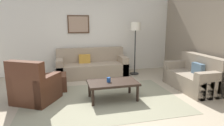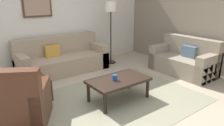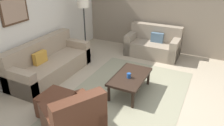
{
  "view_description": "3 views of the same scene",
  "coord_description": "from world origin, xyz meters",
  "px_view_note": "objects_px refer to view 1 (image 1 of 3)",
  "views": [
    {
      "loc": [
        -0.78,
        -3.96,
        1.69
      ],
      "look_at": [
        0.26,
        0.14,
        0.8
      ],
      "focal_mm": 30.81,
      "sensor_mm": 36.0,
      "label": 1
    },
    {
      "loc": [
        -1.99,
        -2.77,
        1.84
      ],
      "look_at": [
        0.34,
        0.33,
        0.61
      ],
      "focal_mm": 33.77,
      "sensor_mm": 36.0,
      "label": 2
    },
    {
      "loc": [
        -3.51,
        -1.43,
        2.64
      ],
      "look_at": [
        0.04,
        0.33,
        0.72
      ],
      "focal_mm": 34.56,
      "sensor_mm": 36.0,
      "label": 3
    }
  ],
  "objects_px": {
    "coffee_table": "(113,84)",
    "lamp_standing": "(135,32)",
    "couch_main": "(92,66)",
    "armchair_leather": "(34,89)",
    "ottoman": "(55,82)",
    "couch_loveseat": "(195,77)",
    "cup": "(109,80)",
    "framed_artwork": "(78,24)"
  },
  "relations": [
    {
      "from": "coffee_table",
      "to": "lamp_standing",
      "type": "xyz_separation_m",
      "value": [
        1.25,
        1.92,
        1.05
      ]
    },
    {
      "from": "couch_main",
      "to": "lamp_standing",
      "type": "distance_m",
      "value": 1.81
    },
    {
      "from": "armchair_leather",
      "to": "ottoman",
      "type": "height_order",
      "value": "armchair_leather"
    },
    {
      "from": "ottoman",
      "to": "armchair_leather",
      "type": "bearing_deg",
      "value": -119.99
    },
    {
      "from": "couch_loveseat",
      "to": "coffee_table",
      "type": "relative_size",
      "value": 1.39
    },
    {
      "from": "couch_loveseat",
      "to": "lamp_standing",
      "type": "distance_m",
      "value": 2.31
    },
    {
      "from": "cup",
      "to": "coffee_table",
      "type": "bearing_deg",
      "value": 2.12
    },
    {
      "from": "ottoman",
      "to": "cup",
      "type": "height_order",
      "value": "cup"
    },
    {
      "from": "armchair_leather",
      "to": "coffee_table",
      "type": "bearing_deg",
      "value": -8.18
    },
    {
      "from": "armchair_leather",
      "to": "cup",
      "type": "relative_size",
      "value": 10.76
    },
    {
      "from": "ottoman",
      "to": "cup",
      "type": "relative_size",
      "value": 5.52
    },
    {
      "from": "coffee_table",
      "to": "framed_artwork",
      "type": "distance_m",
      "value": 2.87
    },
    {
      "from": "couch_loveseat",
      "to": "lamp_standing",
      "type": "relative_size",
      "value": 0.9
    },
    {
      "from": "armchair_leather",
      "to": "coffee_table",
      "type": "distance_m",
      "value": 1.7
    },
    {
      "from": "ottoman",
      "to": "lamp_standing",
      "type": "relative_size",
      "value": 0.33
    },
    {
      "from": "couch_main",
      "to": "framed_artwork",
      "type": "distance_m",
      "value": 1.45
    },
    {
      "from": "couch_main",
      "to": "couch_loveseat",
      "type": "xyz_separation_m",
      "value": [
        2.41,
        -1.96,
        0.01
      ]
    },
    {
      "from": "ottoman",
      "to": "coffee_table",
      "type": "xyz_separation_m",
      "value": [
        1.27,
        -0.96,
        0.16
      ]
    },
    {
      "from": "ottoman",
      "to": "coffee_table",
      "type": "distance_m",
      "value": 1.6
    },
    {
      "from": "couch_loveseat",
      "to": "armchair_leather",
      "type": "xyz_separation_m",
      "value": [
        -3.93,
        0.09,
        0.0
      ]
    },
    {
      "from": "couch_loveseat",
      "to": "ottoman",
      "type": "height_order",
      "value": "couch_loveseat"
    },
    {
      "from": "couch_main",
      "to": "ottoman",
      "type": "distance_m",
      "value": 1.6
    },
    {
      "from": "armchair_leather",
      "to": "lamp_standing",
      "type": "distance_m",
      "value": 3.55
    },
    {
      "from": "couch_main",
      "to": "armchair_leather",
      "type": "relative_size",
      "value": 2.01
    },
    {
      "from": "lamp_standing",
      "to": "armchair_leather",
      "type": "bearing_deg",
      "value": -150.25
    },
    {
      "from": "armchair_leather",
      "to": "framed_artwork",
      "type": "xyz_separation_m",
      "value": [
        1.17,
        2.28,
        1.34
      ]
    },
    {
      "from": "couch_loveseat",
      "to": "framed_artwork",
      "type": "relative_size",
      "value": 2.2
    },
    {
      "from": "coffee_table",
      "to": "framed_artwork",
      "type": "xyz_separation_m",
      "value": [
        -0.51,
        2.52,
        1.28
      ]
    },
    {
      "from": "coffee_table",
      "to": "cup",
      "type": "bearing_deg",
      "value": -177.88
    },
    {
      "from": "couch_main",
      "to": "couch_loveseat",
      "type": "relative_size",
      "value": 1.44
    },
    {
      "from": "couch_main",
      "to": "coffee_table",
      "type": "relative_size",
      "value": 2.0
    },
    {
      "from": "couch_loveseat",
      "to": "lamp_standing",
      "type": "bearing_deg",
      "value": 119.41
    },
    {
      "from": "coffee_table",
      "to": "framed_artwork",
      "type": "relative_size",
      "value": 1.58
    },
    {
      "from": "couch_main",
      "to": "framed_artwork",
      "type": "relative_size",
      "value": 3.15
    },
    {
      "from": "couch_main",
      "to": "coffee_table",
      "type": "bearing_deg",
      "value": -85.46
    },
    {
      "from": "framed_artwork",
      "to": "lamp_standing",
      "type": "bearing_deg",
      "value": -18.91
    },
    {
      "from": "ottoman",
      "to": "framed_artwork",
      "type": "height_order",
      "value": "framed_artwork"
    },
    {
      "from": "cup",
      "to": "armchair_leather",
      "type": "bearing_deg",
      "value": 171.21
    },
    {
      "from": "armchair_leather",
      "to": "ottoman",
      "type": "xyz_separation_m",
      "value": [
        0.41,
        0.72,
        -0.11
      ]
    },
    {
      "from": "ottoman",
      "to": "lamp_standing",
      "type": "height_order",
      "value": "lamp_standing"
    },
    {
      "from": "lamp_standing",
      "to": "framed_artwork",
      "type": "height_order",
      "value": "framed_artwork"
    },
    {
      "from": "armchair_leather",
      "to": "couch_loveseat",
      "type": "bearing_deg",
      "value": -1.28
    }
  ]
}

